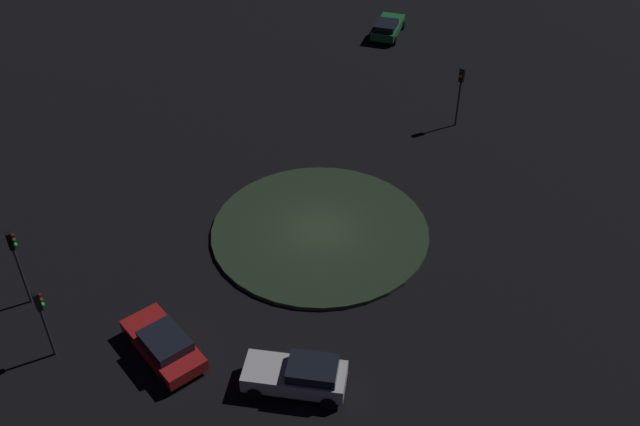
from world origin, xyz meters
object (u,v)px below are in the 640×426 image
(car_green, at_px, (387,27))
(traffic_light_southeast, at_px, (460,86))
(traffic_light_northwest, at_px, (41,312))
(car_red, at_px, (164,344))
(traffic_light_northwest_near, at_px, (15,254))
(car_white, at_px, (298,375))

(car_green, distance_m, traffic_light_southeast, 13.99)
(car_green, bearing_deg, traffic_light_northwest, 170.03)
(traffic_light_northwest, bearing_deg, car_green, 27.00)
(car_red, bearing_deg, traffic_light_northwest, 50.00)
(traffic_light_southeast, bearing_deg, traffic_light_northwest_near, -15.77)
(car_white, height_order, traffic_light_southeast, traffic_light_southeast)
(car_white, relative_size, car_green, 0.96)
(car_red, xyz_separation_m, car_green, (34.13, -6.13, 0.02))
(car_green, bearing_deg, car_red, 177.18)
(car_red, bearing_deg, traffic_light_southeast, -78.30)
(car_green, height_order, traffic_light_northwest_near, traffic_light_northwest_near)
(traffic_light_southeast, bearing_deg, traffic_light_northwest, -7.89)
(traffic_light_southeast, distance_m, traffic_light_northwest_near, 27.41)
(car_red, bearing_deg, car_white, -145.92)
(traffic_light_northwest_near, bearing_deg, car_green, 36.74)
(car_red, height_order, traffic_light_northwest, traffic_light_northwest)
(car_red, relative_size, traffic_light_northwest, 1.22)
(traffic_light_southeast, height_order, traffic_light_northwest_near, traffic_light_northwest_near)
(car_white, xyz_separation_m, traffic_light_northwest_near, (2.70, 13.44, 2.22))
(car_red, relative_size, car_green, 1.02)
(car_white, distance_m, car_green, 34.82)
(car_red, xyz_separation_m, traffic_light_northwest_near, (2.01, 7.36, 2.30))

